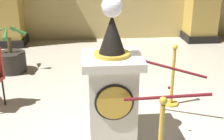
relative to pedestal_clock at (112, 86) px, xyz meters
The scene contains 4 objects.
pedestal_clock is the anchor object (origin of this frame).
stanchion_far 1.36m from the pedestal_clock, 38.08° to the left, with size 0.24×0.24×1.00m.
velvet_rope 0.72m from the pedestal_clock, ahead, with size 1.23×1.25×0.22m.
potted_palm_left 3.21m from the pedestal_clock, 125.80° to the left, with size 0.74×0.73×1.02m.
Camera 1 is at (-0.59, -3.21, 2.21)m, focal length 47.75 mm.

